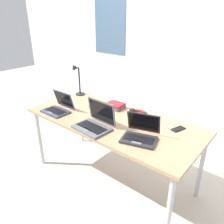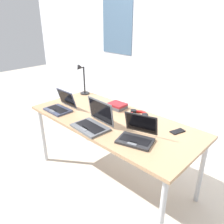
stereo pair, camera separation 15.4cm
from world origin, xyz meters
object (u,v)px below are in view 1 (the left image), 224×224
desk_lamp (77,80)px  laptop_front_right (58,108)px  headphones (138,113)px  book_stack (116,106)px  cell_phone (178,129)px  laptop_near_lamp (95,123)px  computer_mouse (92,105)px  laptop_center (140,134)px

desk_lamp → laptop_front_right: bearing=-65.6°
desk_lamp → headphones: 0.96m
book_stack → desk_lamp: bearing=177.4°
laptop_front_right → headphones: size_ratio=1.34×
cell_phone → headphones: (-0.47, 0.04, 0.01)m
laptop_near_lamp → computer_mouse: size_ratio=3.66×
laptop_front_right → book_stack: size_ratio=1.50×
laptop_near_lamp → laptop_center: bearing=12.7°
laptop_center → headphones: size_ratio=1.64×
desk_lamp → laptop_center: bearing=-18.7°
cell_phone → book_stack: bearing=-164.7°
cell_phone → book_stack: 0.76m
cell_phone → desk_lamp: bearing=-165.0°
laptop_center → laptop_front_right: bearing=-175.4°
laptop_near_lamp → laptop_center: size_ratio=1.00×
computer_mouse → headphones: (0.53, 0.15, -0.00)m
laptop_center → book_stack: 0.70m
laptop_center → laptop_front_right: size_ratio=1.23×
laptop_center → computer_mouse: 0.85m
laptop_front_right → computer_mouse: (0.19, 0.33, -0.03)m
headphones → desk_lamp: bearing=179.1°
laptop_near_lamp → laptop_center: (0.44, 0.10, -0.01)m
desk_lamp → laptop_front_right: size_ratio=1.40×
cell_phone → laptop_near_lamp: bearing=-126.1°
laptop_near_lamp → laptop_front_right: bearing=178.2°
laptop_near_lamp → computer_mouse: (-0.38, 0.35, -0.03)m
computer_mouse → headphones: bearing=6.2°
laptop_front_right → book_stack: 0.63m
desk_lamp → laptop_center: size_ratio=1.14×
computer_mouse → cell_phone: 1.00m
desk_lamp → book_stack: (0.65, -0.03, -0.17)m
laptop_front_right → computer_mouse: size_ratio=2.98×
computer_mouse → desk_lamp: bearing=147.5°
headphones → book_stack: book_stack is taller
cell_phone → book_stack: size_ratio=0.71×
laptop_front_right → book_stack: (0.42, 0.47, -0.01)m
book_stack → laptop_front_right: bearing=-132.1°
laptop_front_right → laptop_center: bearing=4.6°
laptop_near_lamp → computer_mouse: 0.51m
laptop_near_lamp → laptop_front_right: size_ratio=1.23×
headphones → laptop_center: bearing=-54.5°
computer_mouse → headphones: headphones is taller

